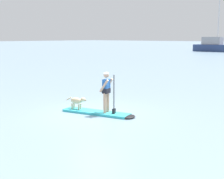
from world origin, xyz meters
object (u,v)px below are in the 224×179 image
at_px(paddleboard, 101,113).
at_px(moored_boat_port, 214,46).
at_px(dog, 77,101).
at_px(person_paddler, 107,89).

relative_size(paddleboard, moored_boat_port, 0.29).
relative_size(paddleboard, dog, 3.24).
bearing_deg(moored_boat_port, person_paddler, -69.89).
relative_size(person_paddler, moored_boat_port, 0.15).
relative_size(paddleboard, person_paddler, 1.97).
bearing_deg(dog, person_paddler, 14.27).
bearing_deg(paddleboard, moored_boat_port, 109.85).
height_order(person_paddler, dog, person_paddler).
bearing_deg(paddleboard, dog, -165.73).
bearing_deg(moored_boat_port, dog, -71.25).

